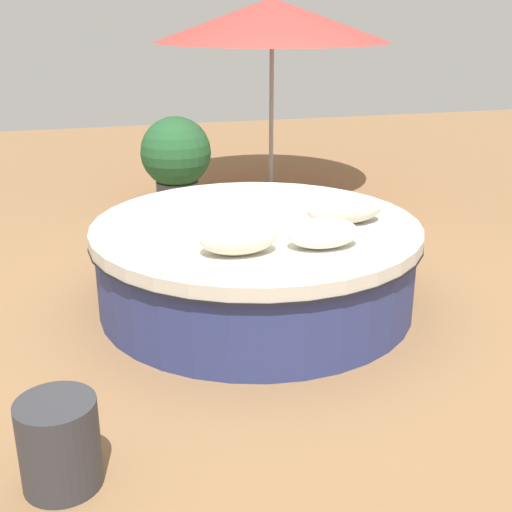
{
  "coord_description": "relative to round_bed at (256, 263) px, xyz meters",
  "views": [
    {
      "loc": [
        1.15,
        4.35,
        2.07
      ],
      "look_at": [
        0.0,
        0.0,
        0.37
      ],
      "focal_mm": 47.02,
      "sensor_mm": 36.0,
      "label": 1
    }
  ],
  "objects": [
    {
      "name": "round_bed",
      "position": [
        0.0,
        0.0,
        0.0
      ],
      "size": [
        2.33,
        2.33,
        0.62
      ],
      "color": "navy",
      "rests_on": "ground_plane"
    },
    {
      "name": "planter",
      "position": [
        0.19,
        -2.58,
        0.24
      ],
      "size": [
        0.74,
        0.74,
        0.99
      ],
      "color": "#4C4C51",
      "rests_on": "ground_plane"
    },
    {
      "name": "throw_pillow_1",
      "position": [
        -0.28,
        0.59,
        0.4
      ],
      "size": [
        0.46,
        0.29,
        0.19
      ],
      "primitive_type": "ellipsoid",
      "color": "white",
      "rests_on": "round_bed"
    },
    {
      "name": "throw_pillow_0",
      "position": [
        0.26,
        0.56,
        0.41
      ],
      "size": [
        0.49,
        0.31,
        0.21
      ],
      "primitive_type": "ellipsoid",
      "color": "beige",
      "rests_on": "round_bed"
    },
    {
      "name": "throw_pillow_2",
      "position": [
        -0.6,
        0.15,
        0.4
      ],
      "size": [
        0.55,
        0.31,
        0.2
      ],
      "primitive_type": "ellipsoid",
      "color": "beige",
      "rests_on": "round_bed"
    },
    {
      "name": "side_table",
      "position": [
        1.36,
        1.68,
        -0.1
      ],
      "size": [
        0.36,
        0.36,
        0.43
      ],
      "primitive_type": "cylinder",
      "color": "#333338",
      "rests_on": "ground_plane"
    },
    {
      "name": "ground_plane",
      "position": [
        0.0,
        0.0,
        -0.32
      ],
      "size": [
        16.0,
        16.0,
        0.0
      ],
      "primitive_type": "plane",
      "color": "olive"
    },
    {
      "name": "patio_umbrella",
      "position": [
        -0.96,
        -2.96,
        1.58
      ],
      "size": [
        2.56,
        2.56,
        2.14
      ],
      "color": "#262628",
      "rests_on": "ground_plane"
    }
  ]
}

